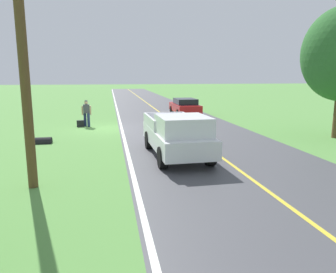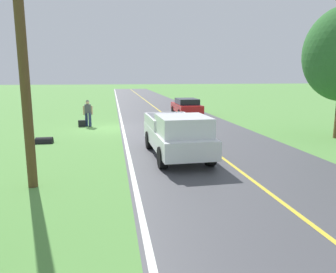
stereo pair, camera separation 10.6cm
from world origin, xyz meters
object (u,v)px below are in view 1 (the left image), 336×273
at_px(pickup_truck_passing, 178,134).
at_px(sedan_near_oncoming, 185,106).
at_px(utility_pole_roadside, 22,50).
at_px(suitcase_carried, 80,124).
at_px(hitchhiker_walking, 86,112).

xyz_separation_m(pickup_truck_passing, sedan_near_oncoming, (-3.55, -13.88, -0.21)).
height_order(pickup_truck_passing, utility_pole_roadside, utility_pole_roadside).
distance_m(suitcase_carried, sedan_near_oncoming, 9.52).
bearing_deg(utility_pole_roadside, sedan_near_oncoming, -117.34).
xyz_separation_m(suitcase_carried, pickup_truck_passing, (-4.61, 9.00, 0.75)).
height_order(hitchhiker_walking, pickup_truck_passing, pickup_truck_passing).
bearing_deg(pickup_truck_passing, sedan_near_oncoming, -104.34).
xyz_separation_m(pickup_truck_passing, utility_pole_roadside, (5.04, 2.73, 3.07)).
distance_m(suitcase_carried, pickup_truck_passing, 10.14).
xyz_separation_m(hitchhiker_walking, utility_pole_roadside, (0.84, 11.84, 3.05)).
xyz_separation_m(hitchhiker_walking, suitcase_carried, (0.41, 0.11, -0.77)).
distance_m(hitchhiker_walking, utility_pole_roadside, 12.26).
relative_size(pickup_truck_passing, sedan_near_oncoming, 1.24).
bearing_deg(pickup_truck_passing, suitcase_carried, -62.89).
bearing_deg(pickup_truck_passing, utility_pole_roadside, 28.44).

